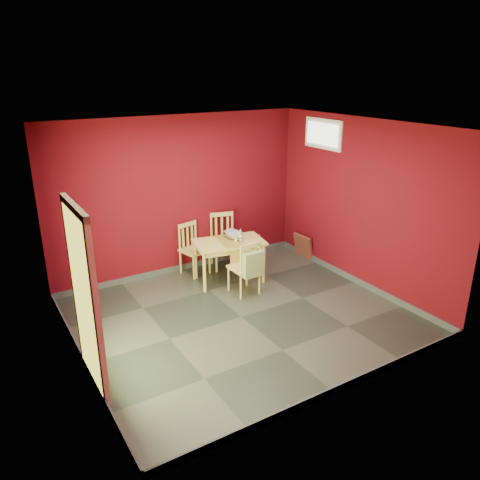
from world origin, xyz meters
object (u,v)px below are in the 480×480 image
dining_table (229,246)px  chair_near (246,267)px  chair_far_left (193,248)px  cat (233,232)px  tote_bag (253,264)px  chair_far_right (224,240)px  picture_frame (303,246)px

dining_table → chair_near: chair_near is taller
dining_table → chair_near: (-0.02, -0.54, -0.17)m
chair_far_left → cat: 0.81m
dining_table → chair_far_left: chair_far_left is taller
tote_bag → cat: size_ratio=1.02×
dining_table → chair_far_right: size_ratio=1.27×
chair_near → dining_table: bearing=87.9°
dining_table → tote_bag: 0.76m
tote_bag → picture_frame: size_ratio=1.03×
chair_far_left → chair_far_right: bearing=-1.2°
tote_bag → picture_frame: bearing=28.0°
picture_frame → cat: bearing=-177.1°
tote_bag → picture_frame: tote_bag is taller
dining_table → cat: bearing=34.4°
dining_table → chair_far_right: (0.24, 0.60, -0.12)m
picture_frame → chair_near: bearing=-157.9°
tote_bag → picture_frame: 1.98m
dining_table → chair_near: 0.57m
chair_far_right → cat: 0.63m
chair_near → tote_bag: (0.01, -0.22, 0.12)m
chair_far_right → picture_frame: chair_far_right is taller
cat → picture_frame: 1.70m
dining_table → chair_near: bearing=-92.1°
tote_bag → chair_near: bearing=91.4°
dining_table → chair_near: size_ratio=1.40×
dining_table → tote_bag: tote_bag is taller
dining_table → chair_far_right: bearing=68.2°
cat → chair_far_right: bearing=98.5°
tote_bag → cat: cat is taller
tote_bag → dining_table: bearing=88.9°
dining_table → chair_far_right: 0.66m
chair_far_right → dining_table: bearing=-111.8°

